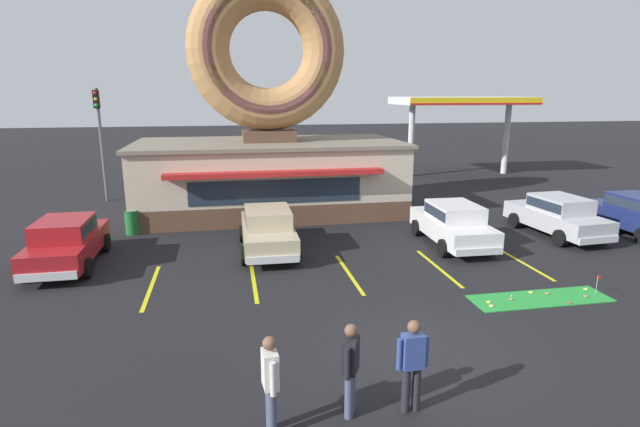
# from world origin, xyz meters

# --- Properties ---
(ground_plane) EXTENTS (160.00, 160.00, 0.00)m
(ground_plane) POSITION_xyz_m (0.00, 0.00, 0.00)
(ground_plane) COLOR black
(donut_shop_building) EXTENTS (12.30, 6.75, 10.96)m
(donut_shop_building) POSITION_xyz_m (-2.23, 13.94, 3.74)
(donut_shop_building) COLOR brown
(donut_shop_building) RESTS_ON ground
(putting_mat) EXTENTS (3.91, 1.13, 0.03)m
(putting_mat) POSITION_xyz_m (4.18, 2.08, 0.01)
(putting_mat) COLOR green
(putting_mat) RESTS_ON ground
(mini_donut_near_left) EXTENTS (0.13, 0.13, 0.04)m
(mini_donut_near_left) POSITION_xyz_m (2.62, 2.07, 0.05)
(mini_donut_near_left) COLOR #E5C666
(mini_donut_near_left) RESTS_ON putting_mat
(mini_donut_near_right) EXTENTS (0.13, 0.13, 0.04)m
(mini_donut_near_right) POSITION_xyz_m (2.56, 1.82, 0.05)
(mini_donut_near_right) COLOR #E5C666
(mini_donut_near_right) RESTS_ON putting_mat
(mini_donut_mid_left) EXTENTS (0.13, 0.13, 0.04)m
(mini_donut_mid_left) POSITION_xyz_m (5.84, 2.39, 0.05)
(mini_donut_mid_left) COLOR #E5C666
(mini_donut_mid_left) RESTS_ON putting_mat
(mini_donut_mid_centre) EXTENTS (0.13, 0.13, 0.04)m
(mini_donut_mid_centre) POSITION_xyz_m (4.73, 1.62, 0.05)
(mini_donut_mid_centre) COLOR brown
(mini_donut_mid_centre) RESTS_ON putting_mat
(mini_donut_mid_right) EXTENTS (0.13, 0.13, 0.04)m
(mini_donut_mid_right) POSITION_xyz_m (4.55, 2.31, 0.05)
(mini_donut_mid_right) COLOR #A5724C
(mini_donut_mid_right) RESTS_ON putting_mat
(mini_donut_far_left) EXTENTS (0.13, 0.13, 0.04)m
(mini_donut_far_left) POSITION_xyz_m (5.48, 1.93, 0.05)
(mini_donut_far_left) COLOR #A5724C
(mini_donut_far_left) RESTS_ON putting_mat
(mini_donut_far_centre) EXTENTS (0.13, 0.13, 0.04)m
(mini_donut_far_centre) POSITION_xyz_m (3.32, 2.13, 0.05)
(mini_donut_far_centre) COLOR #A5724C
(mini_donut_far_centre) RESTS_ON putting_mat
(mini_donut_far_right) EXTENTS (0.13, 0.13, 0.04)m
(mini_donut_far_right) POSITION_xyz_m (4.14, 2.46, 0.05)
(mini_donut_far_right) COLOR #E5C666
(mini_donut_far_right) RESTS_ON putting_mat
(golf_ball) EXTENTS (0.04, 0.04, 0.04)m
(golf_ball) POSITION_xyz_m (3.45, 2.32, 0.05)
(golf_ball) COLOR white
(golf_ball) RESTS_ON putting_mat
(putting_flag_pin) EXTENTS (0.13, 0.01, 0.55)m
(putting_flag_pin) POSITION_xyz_m (5.92, 2.04, 0.44)
(putting_flag_pin) COLOR silver
(putting_flag_pin) RESTS_ON putting_mat
(car_navy) EXTENTS (2.07, 4.61, 1.60)m
(car_navy) POSITION_xyz_m (11.91, 7.35, 0.87)
(car_navy) COLOR navy
(car_navy) RESTS_ON ground
(car_silver) EXTENTS (2.20, 4.66, 1.60)m
(car_silver) POSITION_xyz_m (8.63, 7.73, 0.87)
(car_silver) COLOR #B2B5BA
(car_silver) RESTS_ON ground
(car_white) EXTENTS (2.07, 4.60, 1.60)m
(car_white) POSITION_xyz_m (3.98, 7.29, 0.87)
(car_white) COLOR silver
(car_white) RESTS_ON ground
(car_red) EXTENTS (2.02, 4.58, 1.60)m
(car_red) POSITION_xyz_m (-9.47, 7.43, 0.87)
(car_red) COLOR maroon
(car_red) RESTS_ON ground
(car_champagne) EXTENTS (2.01, 4.58, 1.60)m
(car_champagne) POSITION_xyz_m (-2.87, 7.74, 0.87)
(car_champagne) COLOR #BCAD89
(car_champagne) RESTS_ON ground
(pedestrian_blue_sweater_man) EXTENTS (0.27, 0.59, 1.76)m
(pedestrian_blue_sweater_man) POSITION_xyz_m (-3.65, -2.12, 0.98)
(pedestrian_blue_sweater_man) COLOR #474C66
(pedestrian_blue_sweater_man) RESTS_ON ground
(pedestrian_hooded_kid) EXTENTS (0.38, 0.54, 1.74)m
(pedestrian_hooded_kid) POSITION_xyz_m (-2.24, -1.90, 0.97)
(pedestrian_hooded_kid) COLOR #474C66
(pedestrian_hooded_kid) RESTS_ON ground
(pedestrian_leather_jacket_man) EXTENTS (0.60, 0.25, 1.75)m
(pedestrian_leather_jacket_man) POSITION_xyz_m (-1.14, -1.99, 0.98)
(pedestrian_leather_jacket_man) COLOR #232328
(pedestrian_leather_jacket_man) RESTS_ON ground
(trash_bin) EXTENTS (0.57, 0.57, 0.97)m
(trash_bin) POSITION_xyz_m (-8.06, 11.06, 0.50)
(trash_bin) COLOR #1E662D
(trash_bin) RESTS_ON ground
(traffic_light_pole) EXTENTS (0.28, 0.47, 5.80)m
(traffic_light_pole) POSITION_xyz_m (-10.51, 17.89, 3.71)
(traffic_light_pole) COLOR #595B60
(traffic_light_pole) RESTS_ON ground
(gas_station_canopy) EXTENTS (9.00, 4.46, 5.30)m
(gas_station_canopy) POSITION_xyz_m (11.56, 22.61, 4.86)
(gas_station_canopy) COLOR silver
(gas_station_canopy) RESTS_ON ground
(parking_stripe_far_left) EXTENTS (0.12, 3.60, 0.01)m
(parking_stripe_far_left) POSITION_xyz_m (-6.55, 5.00, 0.00)
(parking_stripe_far_left) COLOR yellow
(parking_stripe_far_left) RESTS_ON ground
(parking_stripe_left) EXTENTS (0.12, 3.60, 0.01)m
(parking_stripe_left) POSITION_xyz_m (-3.55, 5.00, 0.00)
(parking_stripe_left) COLOR yellow
(parking_stripe_left) RESTS_ON ground
(parking_stripe_mid_left) EXTENTS (0.12, 3.60, 0.01)m
(parking_stripe_mid_left) POSITION_xyz_m (-0.55, 5.00, 0.00)
(parking_stripe_mid_left) COLOR yellow
(parking_stripe_mid_left) RESTS_ON ground
(parking_stripe_centre) EXTENTS (0.12, 3.60, 0.01)m
(parking_stripe_centre) POSITION_xyz_m (2.45, 5.00, 0.00)
(parking_stripe_centre) COLOR yellow
(parking_stripe_centre) RESTS_ON ground
(parking_stripe_mid_right) EXTENTS (0.12, 3.60, 0.01)m
(parking_stripe_mid_right) POSITION_xyz_m (5.45, 5.00, 0.00)
(parking_stripe_mid_right) COLOR yellow
(parking_stripe_mid_right) RESTS_ON ground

